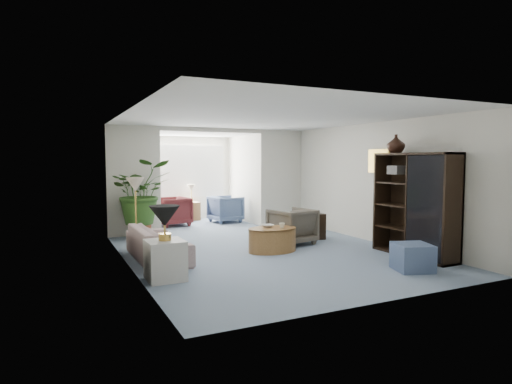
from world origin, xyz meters
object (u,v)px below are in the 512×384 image
coffee_cup (282,225)px  side_table_dark (313,226)px  framed_picture (379,161)px  sunroom_chair_maroon (172,211)px  coffee_table (272,240)px  plant_pot (142,231)px  end_table (165,260)px  entertainment_cabinet (415,205)px  table_lamp (165,216)px  sunroom_table (192,211)px  sunroom_chair_blue (226,209)px  sofa (158,243)px  floor_lamp (135,185)px  ottoman (412,257)px  coffee_bowl (268,226)px  cabinet_urn (396,144)px  wingback_chair (292,226)px

coffee_cup → side_table_dark: 1.56m
framed_picture → sunroom_chair_maroon: (-3.20, 4.21, -1.32)m
coffee_table → plant_pot: size_ratio=2.37×
end_table → sunroom_chair_maroon: 5.18m
entertainment_cabinet → plant_pot: bearing=136.3°
framed_picture → table_lamp: framed_picture is taller
plant_pot → table_lamp: bearing=-95.5°
plant_pot → sunroom_table: (1.83, 2.28, 0.10)m
sunroom_chair_blue → sofa: bearing=135.8°
coffee_cup → side_table_dark: size_ratio=0.19×
floor_lamp → sunroom_chair_maroon: floor_lamp is taller
coffee_table → ottoman: 2.55m
floor_lamp → sunroom_chair_blue: (2.89, 2.58, -0.88)m
framed_picture → floor_lamp: 4.90m
coffee_table → sunroom_table: 4.71m
table_lamp → side_table_dark: table_lamp is taller
side_table_dark → ottoman: size_ratio=1.06×
coffee_bowl → sunroom_chair_maroon: bearing=102.0°
table_lamp → ottoman: size_ratio=0.84×
plant_pot → sunroom_chair_blue: (2.58, 1.53, 0.21)m
entertainment_cabinet → sunroom_chair_blue: size_ratio=2.31×
floor_lamp → cabinet_urn: bearing=-28.0°
table_lamp → entertainment_cabinet: entertainment_cabinet is taller
floor_lamp → end_table: bearing=-90.6°
floor_lamp → ottoman: 5.16m
sofa → coffee_bowl: size_ratio=8.70×
sunroom_chair_blue → framed_picture: bearing=-165.4°
coffee_bowl → plant_pot: size_ratio=0.55×
floor_lamp → plant_pot: size_ratio=0.90×
floor_lamp → sunroom_chair_blue: size_ratio=0.45×
floor_lamp → entertainment_cabinet: entertainment_cabinet is taller
side_table_dark → plant_pot: 3.75m
coffee_table → sunroom_chair_blue: 4.01m
sunroom_chair_blue → wingback_chair: bearing=173.8°
framed_picture → table_lamp: bearing=-170.5°
coffee_bowl → sunroom_table: bearing=90.9°
sofa → side_table_dark: size_ratio=3.43×
entertainment_cabinet → ottoman: bearing=-136.7°
coffee_table → sunroom_table: size_ratio=1.83×
framed_picture → end_table: size_ratio=0.87×
framed_picture → coffee_bowl: framed_picture is taller
sofa → coffee_table: 2.11m
ottoman → plant_pot: size_ratio=1.32×
entertainment_cabinet → cabinet_urn: (0.00, 0.50, 1.10)m
framed_picture → floor_lamp: bearing=160.5°
entertainment_cabinet → sunroom_chair_maroon: (-2.97, 5.40, -0.55)m
wingback_chair → cabinet_urn: 2.59m
ottoman → sunroom_chair_maroon: (-2.19, 6.14, 0.17)m
sofa → ottoman: bearing=-127.3°
plant_pot → cabinet_urn: bearing=-39.8°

